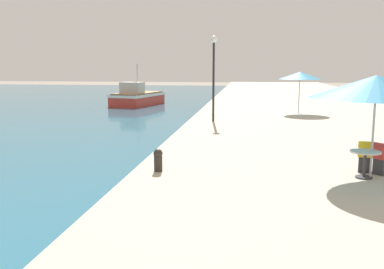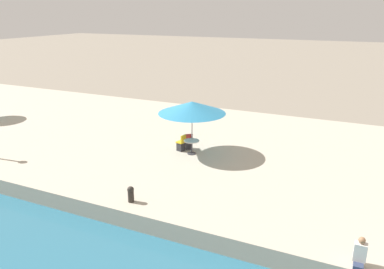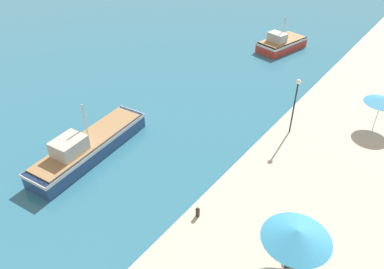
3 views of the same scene
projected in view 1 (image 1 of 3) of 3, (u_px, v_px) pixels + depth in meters
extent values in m
cube|color=#BCB29E|center=(305.00, 107.00, 35.69)|extent=(16.00, 90.00, 0.76)
cube|color=red|center=(138.00, 99.00, 40.62)|extent=(4.14, 6.54, 1.12)
cube|color=silver|center=(138.00, 95.00, 40.55)|extent=(4.20, 6.61, 0.25)
cube|color=#99754C|center=(138.00, 93.00, 40.52)|extent=(3.80, 6.02, 0.10)
cube|color=#B7B2A8|center=(132.00, 88.00, 39.45)|extent=(2.24, 1.75, 1.01)
cylinder|color=#B7B2A8|center=(137.00, 78.00, 40.30)|extent=(0.12, 0.12, 2.68)
cylinder|color=#B7B7B7|center=(373.00, 136.00, 11.39)|extent=(0.06, 0.06, 2.30)
cone|color=teal|center=(376.00, 87.00, 11.18)|extent=(3.46, 3.46, 0.61)
cylinder|color=#B7B7B7|center=(299.00, 95.00, 27.15)|extent=(0.06, 0.06, 2.31)
cone|color=teal|center=(300.00, 75.00, 26.95)|extent=(2.64, 2.64, 0.46)
cylinder|color=#333338|center=(364.00, 177.00, 11.53)|extent=(0.44, 0.44, 0.04)
cylinder|color=#333338|center=(365.00, 165.00, 11.48)|extent=(0.08, 0.08, 0.70)
cylinder|color=beige|center=(365.00, 152.00, 11.42)|extent=(0.80, 0.80, 0.04)
cube|color=#2D2D33|center=(382.00, 166.00, 11.89)|extent=(0.48, 0.48, 0.45)
cube|color=red|center=(382.00, 157.00, 11.85)|extent=(0.56, 0.56, 0.06)
cube|color=red|center=(378.00, 150.00, 11.71)|extent=(0.30, 0.35, 0.40)
cube|color=#2D2D33|center=(365.00, 164.00, 12.18)|extent=(0.42, 0.42, 0.45)
cube|color=gold|center=(365.00, 155.00, 12.14)|extent=(0.49, 0.49, 0.06)
cube|color=gold|center=(366.00, 149.00, 11.92)|extent=(0.40, 0.16, 0.40)
cylinder|color=#2D2823|center=(158.00, 164.00, 12.23)|extent=(0.24, 0.24, 0.45)
sphere|color=#2D2823|center=(158.00, 153.00, 12.18)|extent=(0.26, 0.26, 0.26)
cylinder|color=#232328|center=(213.00, 83.00, 22.98)|extent=(0.12, 0.12, 4.20)
sphere|color=white|center=(214.00, 39.00, 22.62)|extent=(0.36, 0.36, 0.36)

